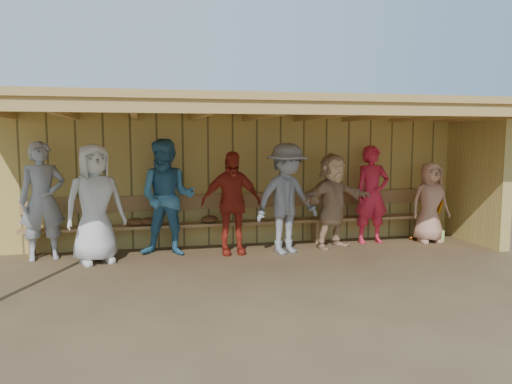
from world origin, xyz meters
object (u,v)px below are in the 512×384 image
Objects in this scene: player_h at (430,202)px; bench at (247,216)px; player_b at (95,204)px; player_f at (333,201)px; player_g at (372,195)px; player_c at (167,197)px; player_d at (231,203)px; player_e at (287,199)px; player_a at (43,201)px.

bench is at bearing 173.35° from player_h.
player_b is 3.98m from player_f.
player_g is 1.10m from player_h.
player_g is at bearing 17.41° from player_c.
player_d is (2.15, 0.13, -0.07)m from player_b.
player_d is at bearing -122.95° from bench.
player_e is at bearing -11.24° from player_d.
player_g is (0.85, 0.21, 0.06)m from player_f.
player_d reaches higher than player_h.
player_d is at bearing -176.86° from player_h.
player_b is at bearing -176.09° from player_h.
player_c is at bearing -16.24° from player_a.
player_c is 1.98m from player_e.
player_d is 1.82m from player_f.
player_a is at bearing -179.84° from player_h.
player_e is 0.99m from bench.
player_d is 3.75m from player_h.
player_f is at bearing -19.72° from bench.
player_g is (3.71, 0.14, -0.06)m from player_c.
bench is at bearing -5.24° from player_b.
player_a is 3.00m from player_d.
player_f is 0.22× the size of bench.
player_c is 1.07× the size of player_g.
bench is at bearing -6.91° from player_a.
bench is at bearing 171.75° from player_g.
player_h is at bearing -8.48° from bench.
player_e is (3.89, -0.43, -0.02)m from player_a.
bench is at bearing 106.93° from player_e.
player_h is (6.73, -0.20, -0.20)m from player_a.
player_f is at bearing -4.87° from player_e.
player_a is 4.81m from player_f.
player_g is at bearing -7.60° from bench.
player_g is at bearing -4.88° from player_e.
player_h is (4.78, -0.06, -0.21)m from player_c.
player_f is (1.82, 0.07, -0.02)m from player_d.
player_c reaches higher than player_a.
player_e is 0.24× the size of bench.
player_a is at bearing 172.84° from player_d.
player_h is 3.41m from bench.
player_e is at bearing -18.46° from player_a.
player_e is at bearing -54.32° from bench.
player_h is (1.07, -0.20, -0.15)m from player_g.
player_e is 2.85m from player_h.
player_g is at bearing -10.61° from player_f.
player_h is 0.20× the size of bench.
player_c reaches higher than player_b.
player_a is 3.92m from player_e.
player_b is 2.16m from player_d.
player_d is 0.93× the size of player_e.
player_h is at bearing -10.97° from player_g.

